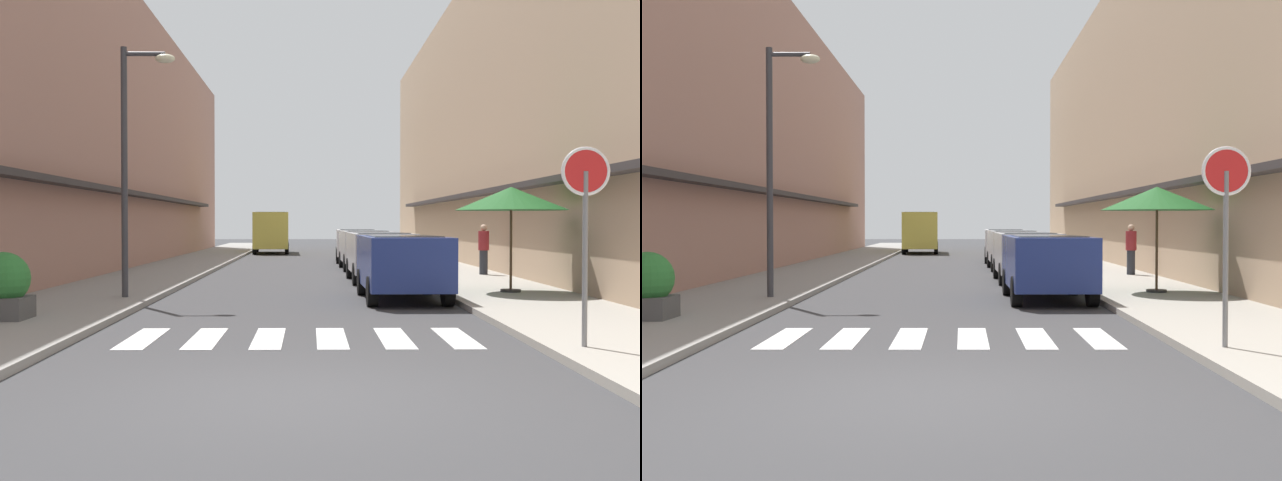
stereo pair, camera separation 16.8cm
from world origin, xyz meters
The scene contains 16 objects.
ground_plane centered at (0.00, 20.59, 0.00)m, with size 113.22×113.22×0.00m, color #38383A.
sidewalk_left centered at (-4.84, 20.59, 0.06)m, with size 3.12×72.05×0.12m, color gray.
sidewalk_right centered at (4.84, 20.59, 0.06)m, with size 3.12×72.05×0.12m, color #9E998E.
building_row_left centered at (-8.89, 22.16, 5.25)m, with size 5.50×48.32×10.51m.
building_row_right centered at (8.89, 22.16, 5.77)m, with size 5.50×48.32×11.55m.
crosswalk centered at (0.00, 3.98, 0.01)m, with size 5.20×2.20×0.01m.
parked_car_near centered at (2.23, 9.77, 0.92)m, with size 1.85×4.02×1.47m.
parked_car_mid centered at (2.23, 15.39, 0.92)m, with size 1.86×4.23×1.47m.
parked_car_far centered at (2.23, 21.46, 0.92)m, with size 1.87×4.18×1.47m.
parked_car_distant centered at (2.23, 27.17, 0.92)m, with size 1.91×4.37×1.47m.
delivery_van centered at (-2.08, 37.45, 1.41)m, with size 2.15×5.46×2.37m.
round_street_sign centered at (3.77, 2.41, 2.14)m, with size 0.65×0.07×2.64m.
street_lamp centered at (-3.74, 9.44, 3.46)m, with size 1.19×0.28×5.49m.
cafe_umbrella centered at (4.91, 10.61, 2.32)m, with size 2.64×2.64×2.48m.
planter_corner centered at (-5.05, 5.48, 0.68)m, with size 0.90×0.90×1.14m.
pedestrian_walking_near centered at (5.66, 16.88, 0.95)m, with size 0.34×0.34×1.59m.
Camera 1 is at (0.15, -7.87, 1.75)m, focal length 44.08 mm.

